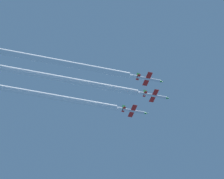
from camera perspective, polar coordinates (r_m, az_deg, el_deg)
jet_lead at (r=310.15m, az=3.79°, el=-0.56°), size 9.07×13.20×3.17m
jet_left_wingman at (r=315.44m, az=1.93°, el=-1.88°), size 9.07×13.20×3.17m
jet_right_wingman at (r=299.64m, az=3.24°, el=0.90°), size 9.07×13.20×3.17m
smoke_trail_lead at (r=301.70m, az=-4.25°, el=0.90°), size 2.73×76.78×2.73m
smoke_trail_left_wingman at (r=308.29m, az=-5.76°, el=-0.53°), size 2.73×74.13×2.73m
smoke_trail_right_wingman at (r=291.38m, az=-6.28°, el=2.66°), size 2.73×89.12×2.73m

